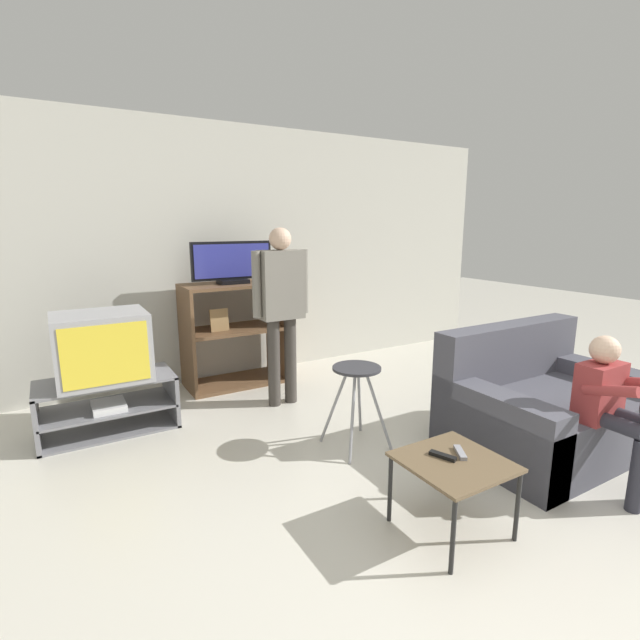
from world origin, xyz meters
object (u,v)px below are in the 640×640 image
(tv_stand, at_px, (108,405))
(couch, at_px, (543,409))
(remote_control_black, at_px, (443,456))
(remote_control_white, at_px, (460,453))
(person_seated_child, at_px, (613,402))
(snack_table, at_px, (454,468))
(television_main, at_px, (102,347))
(media_shelf, at_px, (234,333))
(folding_stool, at_px, (356,382))
(television_flat, at_px, (232,264))
(person_standing_adult, at_px, (281,300))

(tv_stand, bearing_deg, couch, -34.93)
(remote_control_black, height_order, remote_control_white, same)
(remote_control_black, height_order, person_seated_child, person_seated_child)
(tv_stand, distance_m, remote_control_white, 2.69)
(tv_stand, bearing_deg, snack_table, -57.81)
(television_main, xyz_separation_m, remote_control_white, (1.50, -2.23, -0.27))
(media_shelf, distance_m, folding_stool, 1.78)
(snack_table, relative_size, person_seated_child, 0.53)
(television_flat, height_order, folding_stool, television_flat)
(tv_stand, relative_size, snack_table, 1.98)
(remote_control_white, relative_size, person_standing_adult, 0.09)
(media_shelf, distance_m, person_standing_adult, 0.87)
(snack_table, bearing_deg, folding_stool, 83.97)
(tv_stand, height_order, remote_control_black, remote_control_black)
(television_main, bearing_deg, person_seated_child, -44.08)
(television_main, relative_size, person_seated_child, 0.69)
(snack_table, height_order, couch, couch)
(television_flat, bearing_deg, media_shelf, 101.67)
(television_flat, height_order, snack_table, television_flat)
(television_main, bearing_deg, television_flat, 22.61)
(folding_stool, distance_m, person_standing_adult, 1.13)
(tv_stand, bearing_deg, person_seated_child, -44.09)
(media_shelf, xyz_separation_m, remote_control_black, (0.14, -2.75, -0.11))
(snack_table, xyz_separation_m, person_seated_child, (1.11, -0.19, 0.21))
(media_shelf, relative_size, remote_control_black, 7.19)
(remote_control_white, bearing_deg, tv_stand, 155.41)
(couch, bearing_deg, person_seated_child, -108.72)
(snack_table, height_order, remote_control_white, remote_control_white)
(person_standing_adult, bearing_deg, folding_stool, -84.64)
(snack_table, height_order, person_seated_child, person_seated_child)
(media_shelf, distance_m, couch, 2.86)
(tv_stand, distance_m, person_seated_child, 3.54)
(folding_stool, distance_m, remote_control_black, 1.01)
(folding_stool, relative_size, remote_control_black, 4.28)
(remote_control_black, bearing_deg, television_main, 100.46)
(person_seated_child, bearing_deg, person_standing_adult, 115.77)
(couch, xyz_separation_m, person_standing_adult, (-1.28, 1.71, 0.67))
(folding_stool, bearing_deg, television_flat, 99.00)
(snack_table, relative_size, person_standing_adult, 0.32)
(folding_stool, distance_m, remote_control_white, 1.02)
(person_seated_child, bearing_deg, remote_control_black, 167.97)
(couch, relative_size, person_seated_child, 1.46)
(television_flat, xyz_separation_m, couch, (1.46, -2.43, -0.94))
(couch, bearing_deg, television_main, 145.07)
(television_main, height_order, television_flat, television_flat)
(folding_stool, height_order, person_standing_adult, person_standing_adult)
(television_flat, xyz_separation_m, person_standing_adult, (0.18, -0.71, -0.27))
(folding_stool, height_order, couch, couch)
(folding_stool, bearing_deg, snack_table, -96.03)
(remote_control_black, xyz_separation_m, remote_control_white, (0.11, -0.02, 0.00))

